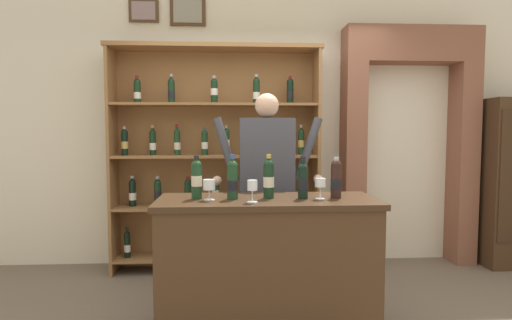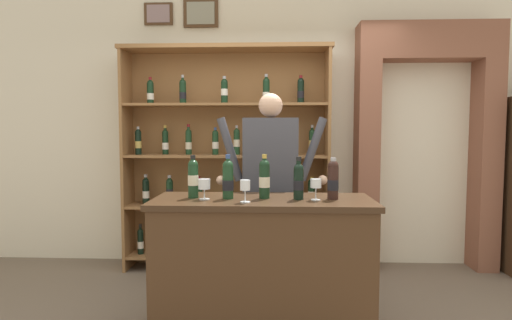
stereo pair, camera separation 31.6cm
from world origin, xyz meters
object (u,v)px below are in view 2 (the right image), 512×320
tasting_bottle_brunello (193,177)px  tasting_bottle_super_tuscan (228,179)px  shopkeeper (270,172)px  wine_shelf (227,155)px  tasting_counter (262,266)px  tasting_bottle_bianco (298,180)px  tasting_bottle_riserva (264,178)px  wine_glass_left (204,185)px  wine_glass_center (316,184)px  wine_glass_spare (245,187)px  tasting_bottle_rosso (333,179)px

tasting_bottle_brunello → tasting_bottle_super_tuscan: 0.25m
shopkeeper → tasting_bottle_super_tuscan: 0.69m
shopkeeper → tasting_bottle_super_tuscan: bearing=-114.6°
wine_shelf → tasting_counter: wine_shelf is taller
shopkeeper → tasting_bottle_brunello: shopkeeper is taller
shopkeeper → tasting_bottle_bianco: (0.20, -0.64, 0.01)m
tasting_bottle_riserva → wine_glass_left: (-0.41, -0.07, -0.04)m
tasting_counter → wine_glass_center: (0.36, -0.05, 0.59)m
tasting_bottle_bianco → wine_glass_spare: bearing=-159.1°
tasting_bottle_brunello → tasting_bottle_rosso: size_ratio=1.05×
tasting_bottle_super_tuscan → wine_glass_left: (-0.16, -0.04, -0.04)m
wine_shelf → tasting_bottle_riserva: size_ratio=7.40×
wine_glass_center → wine_shelf: bearing=118.2°
tasting_counter → wine_glass_left: bearing=-173.0°
tasting_bottle_bianco → wine_glass_spare: (-0.36, -0.14, -0.03)m
wine_glass_center → tasting_bottle_riserva: bearing=169.3°
wine_shelf → wine_glass_center: size_ratio=15.63×
tasting_bottle_riserva → tasting_bottle_rosso: (0.47, -0.01, -0.00)m
tasting_bottle_bianco → shopkeeper: bearing=107.1°
tasting_bottle_brunello → wine_glass_left: 0.12m
wine_glass_center → wine_glass_spare: bearing=-167.3°
wine_shelf → tasting_bottle_bianco: (0.66, -1.40, -0.09)m
tasting_bottle_rosso → tasting_bottle_bianco: bearing=-174.7°
tasting_bottle_riserva → tasting_bottle_bianco: 0.24m
tasting_bottle_super_tuscan → tasting_bottle_riserva: 0.25m
tasting_bottle_bianco → tasting_bottle_riserva: bearing=171.3°
tasting_bottle_riserva → wine_glass_left: 0.42m
wine_shelf → tasting_counter: 1.61m
tasting_bottle_super_tuscan → tasting_bottle_rosso: bearing=0.9°
tasting_bottle_brunello → wine_glass_left: size_ratio=2.12×
tasting_bottle_bianco → wine_glass_spare: size_ratio=1.98×
wine_glass_left → wine_glass_center: bearing=0.1°
shopkeeper → tasting_bottle_bianco: size_ratio=5.92×
tasting_counter → tasting_bottle_bianco: tasting_bottle_bianco is taller
tasting_bottle_super_tuscan → tasting_bottle_riserva: size_ratio=1.00×
tasting_bottle_riserva → wine_glass_left: size_ratio=2.17×
shopkeeper → tasting_bottle_brunello: (-0.54, -0.61, 0.02)m
shopkeeper → tasting_bottle_rosso: size_ratio=6.08×
tasting_counter → shopkeeper: size_ratio=0.87×
wine_shelf → tasting_bottle_riserva: 1.43m
tasting_bottle_riserva → tasting_bottle_brunello: bearing=-179.7°
shopkeeper → tasting_bottle_riserva: size_ratio=5.67×
tasting_bottle_rosso → wine_glass_center: 0.14m
tasting_bottle_riserva → wine_shelf: bearing=107.1°
tasting_bottle_riserva → wine_glass_spare: bearing=-125.4°
tasting_bottle_super_tuscan → wine_glass_center: bearing=-3.9°
tasting_counter → shopkeeper: 0.87m
tasting_bottle_rosso → tasting_bottle_brunello: bearing=179.3°
tasting_bottle_bianco → wine_glass_spare: tasting_bottle_bianco is taller
tasting_counter → wine_glass_center: wine_glass_center is taller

